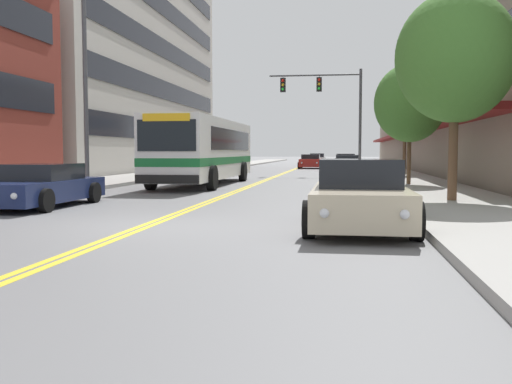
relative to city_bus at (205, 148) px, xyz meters
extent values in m
plane|color=slate|center=(2.29, 22.22, -1.68)|extent=(240.00, 240.00, 0.00)
cube|color=#9E9B96|center=(-5.03, 22.22, -1.60)|extent=(3.65, 106.00, 0.16)
cube|color=#9E9B96|center=(9.62, 22.22, -1.60)|extent=(3.65, 106.00, 0.16)
cube|color=yellow|center=(2.19, 22.22, -1.68)|extent=(0.14, 106.00, 0.01)
cube|color=yellow|center=(2.39, 22.22, -1.68)|extent=(0.14, 106.00, 0.01)
cube|color=black|center=(-7.07, 17.23, 1.43)|extent=(0.08, 28.84, 1.40)
cube|color=black|center=(-7.07, 17.23, 4.53)|extent=(0.08, 28.84, 1.40)
cube|color=black|center=(-7.07, 17.23, 7.64)|extent=(0.08, 28.84, 1.40)
cube|color=black|center=(-7.07, 17.23, 10.74)|extent=(0.08, 28.84, 1.40)
cube|color=gray|center=(15.69, 22.22, 2.68)|extent=(8.00, 68.00, 8.73)
cube|color=maroon|center=(11.14, 22.22, 1.22)|extent=(1.10, 61.20, 0.24)
cube|color=black|center=(11.65, 22.22, 3.73)|extent=(0.08, 61.20, 1.40)
cube|color=silver|center=(0.00, -0.10, -0.03)|extent=(2.45, 11.64, 2.61)
cube|color=#196B33|center=(0.00, -0.10, -0.55)|extent=(2.47, 11.66, 0.32)
cube|color=black|center=(0.00, 0.48, 0.39)|extent=(2.48, 9.08, 0.94)
cube|color=black|center=(0.00, -5.94, 0.45)|extent=(2.21, 0.04, 1.15)
cube|color=yellow|center=(0.00, -5.95, 1.10)|extent=(1.77, 0.06, 0.28)
cube|color=black|center=(0.00, -5.96, -1.15)|extent=(2.40, 0.08, 0.32)
cylinder|color=black|center=(-1.26, -4.06, -1.18)|extent=(0.30, 1.00, 1.00)
cylinder|color=black|center=(1.26, -4.06, -1.18)|extent=(0.30, 1.00, 1.00)
cylinder|color=black|center=(-1.26, 3.10, -1.18)|extent=(0.30, 1.00, 1.00)
cylinder|color=black|center=(1.26, 3.10, -1.18)|extent=(0.30, 1.00, 1.00)
cube|color=#475675|center=(-2.06, 14.87, -1.20)|extent=(1.88, 4.22, 0.62)
cube|color=black|center=(-2.06, 15.04, -0.64)|extent=(1.61, 1.86, 0.51)
cylinder|color=black|center=(-3.02, 13.56, -1.37)|extent=(0.22, 0.62, 0.62)
cylinder|color=black|center=(-1.10, 13.56, -1.37)|extent=(0.22, 0.62, 0.62)
cylinder|color=black|center=(-3.02, 16.18, -1.37)|extent=(0.22, 0.62, 0.62)
cylinder|color=black|center=(-1.10, 16.18, -1.37)|extent=(0.22, 0.62, 0.62)
sphere|color=silver|center=(-2.72, 12.74, -1.17)|extent=(0.16, 0.16, 0.16)
sphere|color=silver|center=(-1.41, 12.74, -1.17)|extent=(0.16, 0.16, 0.16)
cube|color=red|center=(-2.74, 16.99, -1.17)|extent=(0.18, 0.04, 0.10)
cube|color=red|center=(-1.39, 16.99, -1.17)|extent=(0.18, 0.04, 0.10)
cube|color=#19234C|center=(-2.04, -11.22, -1.22)|extent=(1.88, 4.60, 0.58)
cube|color=black|center=(-2.04, -11.03, -0.71)|extent=(1.62, 2.02, 0.45)
cylinder|color=black|center=(-1.08, -12.64, -1.37)|extent=(0.22, 0.61, 0.61)
cylinder|color=black|center=(-3.00, -9.79, -1.37)|extent=(0.22, 0.61, 0.61)
cylinder|color=black|center=(-1.08, -9.79, -1.37)|extent=(0.22, 0.61, 0.61)
sphere|color=silver|center=(-1.38, -13.54, -1.19)|extent=(0.16, 0.16, 0.16)
cube|color=red|center=(-2.72, -8.91, -1.19)|extent=(0.18, 0.04, 0.10)
cube|color=red|center=(-1.36, -8.91, -1.19)|extent=(0.18, 0.04, 0.10)
cube|color=beige|center=(6.65, -14.59, -1.17)|extent=(1.81, 4.34, 0.65)
cube|color=black|center=(6.65, -14.41, -0.57)|extent=(1.55, 1.91, 0.55)
cylinder|color=black|center=(5.73, -15.93, -1.34)|extent=(0.22, 0.68, 0.68)
cylinder|color=black|center=(7.58, -15.93, -1.34)|extent=(0.22, 0.68, 0.68)
cylinder|color=black|center=(5.73, -13.24, -1.34)|extent=(0.22, 0.68, 0.68)
cylinder|color=black|center=(7.58, -13.24, -1.34)|extent=(0.22, 0.68, 0.68)
sphere|color=silver|center=(6.02, -16.78, -1.13)|extent=(0.16, 0.16, 0.16)
sphere|color=silver|center=(7.29, -16.78, -1.13)|extent=(0.16, 0.16, 0.16)
cube|color=red|center=(6.00, -12.41, -1.13)|extent=(0.18, 0.04, 0.10)
cube|color=red|center=(7.30, -12.41, -1.13)|extent=(0.18, 0.04, 0.10)
cube|color=#B7B7BC|center=(6.74, 12.87, -1.19)|extent=(1.82, 4.13, 0.65)
cube|color=black|center=(6.74, 13.04, -0.62)|extent=(1.56, 1.82, 0.49)
cylinder|color=black|center=(5.80, 11.59, -1.37)|extent=(0.22, 0.61, 0.61)
cylinder|color=black|center=(7.67, 11.59, -1.37)|extent=(0.22, 0.61, 0.61)
cylinder|color=black|center=(5.80, 14.15, -1.37)|extent=(0.22, 0.61, 0.61)
cylinder|color=black|center=(7.67, 14.15, -1.37)|extent=(0.22, 0.61, 0.61)
sphere|color=silver|center=(6.10, 10.79, -1.16)|extent=(0.16, 0.16, 0.16)
sphere|color=silver|center=(7.37, 10.79, -1.16)|extent=(0.16, 0.16, 0.16)
cube|color=red|center=(6.08, 14.95, -1.16)|extent=(0.18, 0.04, 0.10)
cube|color=red|center=(7.39, 14.95, -1.16)|extent=(0.18, 0.04, 0.10)
cube|color=#232328|center=(6.71, 28.09, -1.12)|extent=(1.94, 4.75, 0.74)
cube|color=black|center=(6.71, 28.28, -0.55)|extent=(1.67, 2.09, 0.40)
cylinder|color=black|center=(5.71, 26.62, -1.33)|extent=(0.22, 0.70, 0.70)
cylinder|color=black|center=(7.70, 26.62, -1.33)|extent=(0.22, 0.70, 0.70)
cylinder|color=black|center=(5.71, 29.57, -1.33)|extent=(0.22, 0.70, 0.70)
cylinder|color=black|center=(7.70, 29.57, -1.33)|extent=(0.22, 0.70, 0.70)
sphere|color=silver|center=(6.03, 25.70, -1.08)|extent=(0.16, 0.16, 0.16)
sphere|color=silver|center=(7.39, 25.70, -1.08)|extent=(0.16, 0.16, 0.16)
cube|color=red|center=(6.01, 30.48, -1.08)|extent=(0.18, 0.04, 0.10)
cube|color=red|center=(7.41, 30.48, -1.08)|extent=(0.18, 0.04, 0.10)
cube|color=white|center=(3.69, 37.21, -1.13)|extent=(1.74, 4.30, 0.73)
cube|color=black|center=(3.69, 37.39, -0.56)|extent=(1.50, 1.89, 0.42)
cylinder|color=black|center=(2.80, 35.88, -1.35)|extent=(0.22, 0.67, 0.67)
cylinder|color=black|center=(4.58, 35.88, -1.35)|extent=(0.22, 0.67, 0.67)
cylinder|color=black|center=(2.80, 38.55, -1.35)|extent=(0.22, 0.67, 0.67)
cylinder|color=black|center=(4.58, 38.55, -1.35)|extent=(0.22, 0.67, 0.67)
sphere|color=silver|center=(3.08, 35.05, -1.10)|extent=(0.16, 0.16, 0.16)
sphere|color=silver|center=(4.30, 35.05, -1.10)|extent=(0.16, 0.16, 0.16)
cube|color=red|center=(3.06, 39.37, -1.10)|extent=(0.18, 0.04, 0.10)
cube|color=red|center=(4.32, 39.37, -1.10)|extent=(0.18, 0.04, 0.10)
cube|color=#38383D|center=(2.86, 44.00, -1.22)|extent=(1.91, 4.47, 0.57)
cube|color=black|center=(2.86, 44.18, -0.71)|extent=(1.64, 1.97, 0.43)
cylinder|color=black|center=(1.89, 42.61, -1.36)|extent=(0.22, 0.64, 0.64)
cylinder|color=black|center=(3.84, 42.61, -1.36)|extent=(0.22, 0.64, 0.64)
cylinder|color=black|center=(1.89, 45.38, -1.36)|extent=(0.22, 0.64, 0.64)
cylinder|color=black|center=(3.84, 45.38, -1.36)|extent=(0.22, 0.64, 0.64)
sphere|color=silver|center=(2.20, 41.74, -1.19)|extent=(0.16, 0.16, 0.16)
sphere|color=silver|center=(3.53, 41.74, -1.19)|extent=(0.16, 0.16, 0.16)
cube|color=red|center=(2.18, 46.24, -1.19)|extent=(0.18, 0.04, 0.10)
cube|color=red|center=(3.55, 46.24, -1.19)|extent=(0.18, 0.04, 0.10)
cube|color=maroon|center=(3.54, 26.35, -1.16)|extent=(1.88, 4.48, 0.70)
cube|color=black|center=(3.54, 26.53, -0.61)|extent=(1.62, 1.97, 0.41)
cylinder|color=black|center=(2.58, 24.96, -1.38)|extent=(0.22, 0.61, 0.61)
cylinder|color=black|center=(4.50, 24.96, -1.38)|extent=(0.22, 0.61, 0.61)
cylinder|color=black|center=(2.58, 27.74, -1.38)|extent=(0.22, 0.61, 0.61)
cylinder|color=black|center=(4.50, 27.74, -1.38)|extent=(0.22, 0.61, 0.61)
sphere|color=silver|center=(2.88, 24.09, -1.13)|extent=(0.16, 0.16, 0.16)
sphere|color=silver|center=(4.20, 24.09, -1.13)|extent=(0.16, 0.16, 0.16)
cube|color=red|center=(2.86, 28.61, -1.13)|extent=(0.18, 0.04, 0.10)
cube|color=red|center=(4.22, 28.61, -1.13)|extent=(0.18, 0.04, 0.10)
cylinder|color=#47474C|center=(7.49, 11.73, 1.75)|extent=(0.18, 0.18, 6.86)
cylinder|color=#47474C|center=(4.53, 11.73, 4.83)|extent=(5.92, 0.11, 0.11)
cube|color=black|center=(4.83, 11.73, 4.23)|extent=(0.34, 0.26, 0.92)
sphere|color=red|center=(4.83, 11.57, 4.50)|extent=(0.18, 0.18, 0.18)
sphere|color=yellow|center=(4.83, 11.57, 4.23)|extent=(0.18, 0.18, 0.18)
sphere|color=green|center=(4.83, 11.57, 3.95)|extent=(0.18, 0.18, 0.18)
cylinder|color=black|center=(4.83, 11.73, 4.76)|extent=(0.02, 0.02, 0.14)
cube|color=black|center=(2.46, 11.73, 4.23)|extent=(0.34, 0.26, 0.92)
sphere|color=red|center=(2.46, 11.57, 4.50)|extent=(0.18, 0.18, 0.18)
sphere|color=yellow|center=(2.46, 11.57, 4.23)|extent=(0.18, 0.18, 0.18)
sphere|color=green|center=(2.46, 11.57, 3.95)|extent=(0.18, 0.18, 0.18)
cylinder|color=black|center=(2.46, 11.73, 4.76)|extent=(0.02, 0.02, 0.14)
cylinder|color=#47474C|center=(-3.01, -6.07, 2.05)|extent=(0.16, 0.16, 7.47)
cylinder|color=brown|center=(9.41, -9.22, -0.22)|extent=(0.26, 0.26, 2.60)
ellipsoid|color=#42752D|center=(9.41, -9.22, 2.49)|extent=(3.31, 3.31, 3.64)
cylinder|color=brown|center=(9.14, -1.03, -0.45)|extent=(0.17, 0.17, 2.15)
ellipsoid|color=#42752D|center=(9.14, -1.03, 1.91)|extent=(3.01, 3.01, 3.31)
cylinder|color=brown|center=(10.00, 8.85, -0.19)|extent=(0.20, 0.20, 2.67)
ellipsoid|color=#42752D|center=(10.00, 8.85, 2.18)|extent=(2.43, 2.43, 2.67)
cylinder|color=#B7B7BC|center=(8.24, -4.95, -1.20)|extent=(0.27, 0.27, 0.65)
sphere|color=#B7B7BC|center=(8.24, -4.95, -0.80)|extent=(0.24, 0.24, 0.24)
cylinder|color=#B7B7BC|center=(8.06, -4.95, -1.12)|extent=(0.08, 0.12, 0.12)
camera|label=1|loc=(6.28, -25.99, -0.14)|focal=40.00mm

